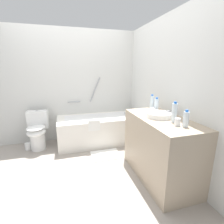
# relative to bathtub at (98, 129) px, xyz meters

# --- Properties ---
(ground_plane) EXTENTS (3.74, 3.74, 0.00)m
(ground_plane) POSITION_rel_bathtub_xyz_m (-0.48, -0.91, -0.30)
(ground_plane) COLOR #9E9389
(wall_back_tiled) EXTENTS (3.14, 0.10, 2.30)m
(wall_back_tiled) POSITION_rel_bathtub_xyz_m (-0.48, 0.42, 0.85)
(wall_back_tiled) COLOR silver
(wall_back_tiled) RESTS_ON ground_plane
(wall_right_mirror) EXTENTS (0.10, 2.96, 2.30)m
(wall_right_mirror) POSITION_rel_bathtub_xyz_m (0.94, -0.91, 0.85)
(wall_right_mirror) COLOR silver
(wall_right_mirror) RESTS_ON ground_plane
(bathtub) EXTENTS (1.62, 0.74, 1.34)m
(bathtub) POSITION_rel_bathtub_xyz_m (0.00, 0.00, 0.00)
(bathtub) COLOR white
(bathtub) RESTS_ON ground_plane
(toilet) EXTENTS (0.40, 0.55, 0.73)m
(toilet) POSITION_rel_bathtub_xyz_m (-1.18, 0.05, 0.06)
(toilet) COLOR white
(toilet) RESTS_ON ground_plane
(vanity_counter) EXTENTS (0.58, 1.20, 0.88)m
(vanity_counter) POSITION_rel_bathtub_xyz_m (0.60, -1.38, 0.14)
(vanity_counter) COLOR tan
(vanity_counter) RESTS_ON ground_plane
(sink_basin) EXTENTS (0.33, 0.33, 0.06)m
(sink_basin) POSITION_rel_bathtub_xyz_m (0.57, -1.34, 0.61)
(sink_basin) COLOR white
(sink_basin) RESTS_ON vanity_counter
(sink_faucet) EXTENTS (0.10, 0.15, 0.09)m
(sink_faucet) POSITION_rel_bathtub_xyz_m (0.77, -1.34, 0.62)
(sink_faucet) COLOR #BABABF
(sink_faucet) RESTS_ON vanity_counter
(water_bottle_0) EXTENTS (0.06, 0.06, 0.20)m
(water_bottle_0) POSITION_rel_bathtub_xyz_m (0.65, -1.76, 0.67)
(water_bottle_0) COLOR silver
(water_bottle_0) RESTS_ON vanity_counter
(water_bottle_1) EXTENTS (0.06, 0.06, 0.25)m
(water_bottle_1) POSITION_rel_bathtub_xyz_m (0.63, -1.58, 0.70)
(water_bottle_1) COLOR silver
(water_bottle_1) RESTS_ON vanity_counter
(water_bottle_2) EXTENTS (0.06, 0.06, 0.26)m
(water_bottle_2) POSITION_rel_bathtub_xyz_m (0.64, -1.01, 0.70)
(water_bottle_2) COLOR silver
(water_bottle_2) RESTS_ON vanity_counter
(water_bottle_3) EXTENTS (0.06, 0.06, 0.23)m
(water_bottle_3) POSITION_rel_bathtub_xyz_m (0.67, -1.10, 0.69)
(water_bottle_3) COLOR silver
(water_bottle_3) RESTS_ON vanity_counter
(drinking_glass_0) EXTENTS (0.06, 0.06, 0.09)m
(drinking_glass_0) POSITION_rel_bathtub_xyz_m (0.59, -1.71, 0.63)
(drinking_glass_0) COLOR white
(drinking_glass_0) RESTS_ON vanity_counter
(drinking_glass_1) EXTENTS (0.07, 0.07, 0.08)m
(drinking_glass_1) POSITION_rel_bathtub_xyz_m (0.60, -1.12, 0.62)
(drinking_glass_1) COLOR white
(drinking_glass_1) RESTS_ON vanity_counter
(bath_mat) EXTENTS (0.51, 0.39, 0.01)m
(bath_mat) POSITION_rel_bathtub_xyz_m (0.01, -0.60, -0.29)
(bath_mat) COLOR white
(bath_mat) RESTS_ON ground_plane
(toilet_paper_roll) EXTENTS (0.11, 0.11, 0.14)m
(toilet_paper_roll) POSITION_rel_bathtub_xyz_m (-1.37, 0.03, -0.23)
(toilet_paper_roll) COLOR white
(toilet_paper_roll) RESTS_ON ground_plane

